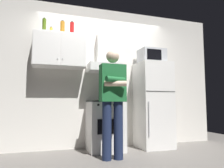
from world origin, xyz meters
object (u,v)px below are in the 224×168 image
at_px(refrigerator, 153,105).
at_px(bottle_spice_jar, 51,30).
at_px(bottle_olive_oil, 44,26).
at_px(range_hood, 103,62).
at_px(bottle_soda_red, 72,29).
at_px(bottle_liquor_amber, 62,28).
at_px(person_standing, 113,98).
at_px(stove_oven, 105,126).
at_px(microwave, 152,57).
at_px(upper_cabinet, 60,51).

bearing_deg(refrigerator, bottle_spice_jar, 176.06).
bearing_deg(refrigerator, bottle_olive_oil, 176.37).
height_order(range_hood, bottle_spice_jar, bottle_spice_jar).
height_order(range_hood, bottle_soda_red, bottle_soda_red).
bearing_deg(bottle_liquor_amber, range_hood, -2.52).
bearing_deg(person_standing, bottle_olive_oil, 144.32).
xyz_separation_m(bottle_soda_red, bottle_liquor_amber, (-0.16, 0.06, 0.01)).
xyz_separation_m(person_standing, bottle_spice_jar, (-0.90, 0.74, 1.20)).
distance_m(stove_oven, bottle_spice_jar, 1.93).
xyz_separation_m(person_standing, bottle_soda_red, (-0.55, 0.70, 1.27)).
relative_size(stove_oven, person_standing, 0.53).
bearing_deg(range_hood, stove_oven, -90.00).
height_order(stove_oven, microwave, microwave).
relative_size(upper_cabinet, bottle_olive_oil, 3.39).
bearing_deg(person_standing, refrigerator, 31.23).
distance_m(upper_cabinet, stove_oven, 1.55).
xyz_separation_m(upper_cabinet, range_hood, (0.80, 0.00, -0.15)).
bearing_deg(bottle_soda_red, bottle_olive_oil, 176.37).
distance_m(range_hood, bottle_liquor_amber, 0.96).
xyz_separation_m(refrigerator, bottle_spice_jar, (-1.90, 0.13, 1.30)).
height_order(microwave, bottle_spice_jar, bottle_spice_jar).
relative_size(stove_oven, microwave, 1.82).
xyz_separation_m(bottle_liquor_amber, bottle_spice_jar, (-0.20, -0.03, -0.07)).
relative_size(bottle_soda_red, bottle_spice_jar, 2.04).
bearing_deg(bottle_soda_red, upper_cabinet, 172.58).
distance_m(stove_oven, bottle_liquor_amber, 1.91).
height_order(refrigerator, bottle_olive_oil, bottle_olive_oil).
height_order(bottle_soda_red, bottle_olive_oil, bottle_olive_oil).
bearing_deg(bottle_soda_red, bottle_spice_jar, 174.75).
bearing_deg(refrigerator, person_standing, -148.77).
bearing_deg(range_hood, person_standing, -93.91).
relative_size(upper_cabinet, stove_oven, 1.03).
bearing_deg(microwave, person_standing, -148.00).
xyz_separation_m(person_standing, bottle_olive_oil, (-1.02, 0.73, 1.28)).
bearing_deg(range_hood, bottle_olive_oil, 179.87).
height_order(upper_cabinet, bottle_liquor_amber, bottle_liquor_amber).
distance_m(refrigerator, bottle_liquor_amber, 2.20).
height_order(upper_cabinet, person_standing, upper_cabinet).
relative_size(bottle_soda_red, bottle_olive_oil, 0.93).
bearing_deg(bottle_olive_oil, bottle_liquor_amber, 5.63).
height_order(stove_oven, bottle_spice_jar, bottle_spice_jar).
distance_m(upper_cabinet, refrigerator, 2.00).
distance_m(upper_cabinet, bottle_spice_jar, 0.39).
xyz_separation_m(bottle_liquor_amber, bottle_olive_oil, (-0.31, -0.03, -0.00)).
relative_size(upper_cabinet, bottle_soda_red, 3.66).
distance_m(refrigerator, person_standing, 1.17).
xyz_separation_m(microwave, person_standing, (-1.00, -0.62, -0.84)).
bearing_deg(refrigerator, range_hood, 172.45).
bearing_deg(person_standing, bottle_soda_red, 127.81).
relative_size(microwave, person_standing, 0.29).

